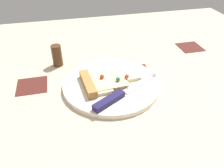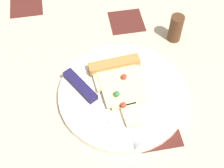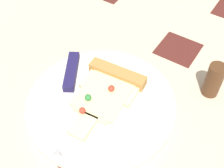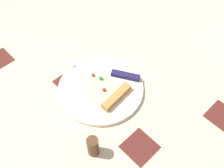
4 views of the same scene
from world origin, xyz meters
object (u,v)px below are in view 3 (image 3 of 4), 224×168
Objects in this scene: plate at (101,104)px; knife at (69,89)px; pizza_slice at (107,90)px; pepper_shaker at (214,80)px.

knife is (1.21, -6.81, 1.33)cm from plate.
pizza_slice reaches higher than plate.
plate is 7.04cm from knife.
knife is at bearing -79.92° from plate.
knife is 28.35cm from pepper_shaker.
pizza_slice is (-2.55, -0.25, 1.52)cm from plate.
knife is (3.76, -6.56, -0.19)cm from pizza_slice.
plate is 1.33× the size of knife.
plate is 2.98cm from pizza_slice.
knife is 2.95× the size of pepper_shaker.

